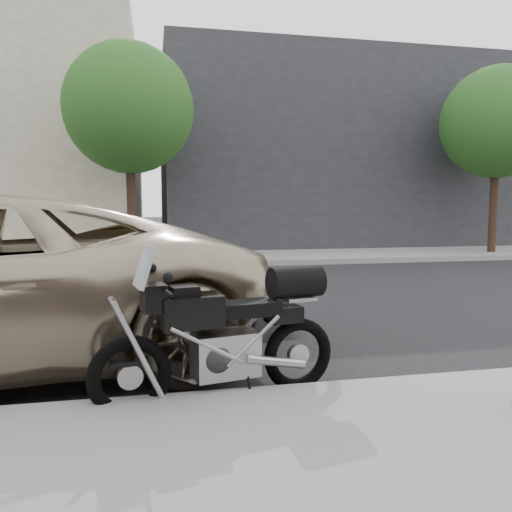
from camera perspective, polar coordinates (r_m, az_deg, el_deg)
The scene contains 6 objects.
ground at distance 8.14m, azimuth -1.31°, elevation -5.64°, with size 120.00×120.00×0.00m, color black.
far_sidewalk at distance 14.50m, azimuth -5.90°, elevation -0.29°, with size 44.00×3.00×0.15m, color gray.
far_building_dark at distance 23.02m, azimuth 10.08°, elevation 10.46°, with size 16.00×11.00×7.00m.
street_tree_left at distance 17.51m, azimuth 25.87°, elevation 13.55°, with size 3.40×3.40×5.70m.
street_tree_mid at distance 14.09m, azimuth -14.32°, elevation 15.98°, with size 3.40×3.40×5.70m.
motorcycle at distance 4.18m, azimuth -2.46°, elevation -8.72°, with size 2.07×0.92×1.32m.
Camera 1 is at (1.42, 7.85, 1.62)m, focal length 35.00 mm.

